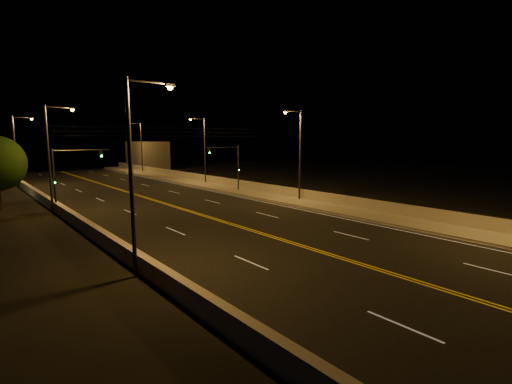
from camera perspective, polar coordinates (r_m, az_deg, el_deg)
ground at (r=18.75m, az=32.81°, el=-14.51°), size 160.00×160.00×0.00m
road at (r=30.80m, az=-5.26°, el=-4.51°), size 18.00×120.00×0.02m
sidewalk at (r=37.75m, az=8.46°, el=-1.95°), size 3.60×120.00×0.30m
curb at (r=36.42m, az=6.47°, el=-2.41°), size 0.14×120.00×0.15m
parapet_wall at (r=38.86m, az=10.12°, el=-0.72°), size 0.30×120.00×1.00m
jersey_barrier at (r=26.67m, az=-23.02°, el=-6.14°), size 0.45×120.00×0.97m
distant_building_right at (r=85.38m, az=-16.36°, el=5.45°), size 6.00×10.00×5.97m
parapet_rail at (r=38.78m, az=10.14°, el=0.05°), size 0.06×120.00×0.06m
lane_markings at (r=30.74m, az=-5.18°, el=-4.51°), size 17.32×116.00×0.00m
streetlight_1 at (r=39.50m, az=6.53°, el=6.43°), size 2.55×0.28×9.67m
streetlight_2 at (r=54.63m, az=-8.12°, el=6.93°), size 2.55×0.28×9.67m
streetlight_3 at (r=75.58m, az=-17.40°, el=7.02°), size 2.55×0.28×9.67m
streetlight_4 at (r=18.81m, az=-18.00°, el=3.96°), size 2.55×0.28×9.67m
streetlight_5 at (r=37.59m, az=-28.93°, el=5.35°), size 2.55×0.28×9.67m
streetlight_6 at (r=59.33m, az=-32.83°, el=5.79°), size 2.55×0.28×9.67m
traffic_signal_right at (r=46.15m, az=-3.79°, el=4.49°), size 5.11×0.31×5.88m
traffic_signal_left at (r=38.47m, az=-27.20°, el=2.80°), size 5.11×0.31×5.88m
overhead_wires at (r=38.29m, az=-13.49°, el=8.96°), size 22.00×0.03×0.83m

